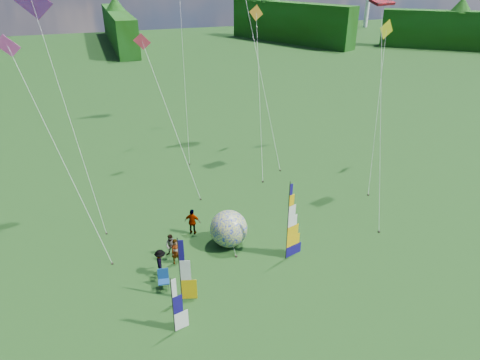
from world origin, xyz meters
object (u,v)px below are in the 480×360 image
object	(u,v)px
bol_inflatable	(229,229)
spectator_c	(161,263)
side_banner_left	(180,271)
kite_whale	(256,43)
spectator_d	(193,222)
camp_chair	(164,280)
feather_banner_main	(288,223)
side_banner_far	(173,307)
spectator_a	(176,251)
spectator_b	(171,245)

from	to	relation	value
bol_inflatable	spectator_c	world-z (taller)	bol_inflatable
side_banner_left	kite_whale	distance (m)	23.53
spectator_d	camp_chair	bearing A→B (deg)	88.59
side_banner_left	feather_banner_main	bearing A→B (deg)	27.76
bol_inflatable	side_banner_left	bearing A→B (deg)	-135.22
bol_inflatable	spectator_c	xyz separation A→B (m)	(-4.66, -1.55, -0.35)
feather_banner_main	bol_inflatable	world-z (taller)	feather_banner_main
side_banner_far	spectator_d	distance (m)	8.67
spectator_d	side_banner_far	bearing A→B (deg)	99.46
bol_inflatable	camp_chair	world-z (taller)	bol_inflatable
feather_banner_main	kite_whale	world-z (taller)	kite_whale
spectator_a	spectator_d	bearing A→B (deg)	48.06
spectator_b	spectator_a	bearing A→B (deg)	-48.89
spectator_d	camp_chair	xyz separation A→B (m)	(-2.86, -4.79, -0.36)
spectator_c	kite_whale	xyz separation A→B (m)	(12.26, 16.37, 9.18)
spectator_a	spectator_c	xyz separation A→B (m)	(-1.07, -0.78, 0.01)
spectator_b	spectator_d	world-z (taller)	spectator_d
side_banner_far	spectator_d	size ratio (longest dim) A/B	1.75
spectator_c	camp_chair	world-z (taller)	spectator_c
kite_whale	side_banner_left	bearing A→B (deg)	-133.77
kite_whale	spectator_c	bearing A→B (deg)	-138.92
side_banner_left	spectator_d	size ratio (longest dim) A/B	2.08
side_banner_left	spectator_c	world-z (taller)	side_banner_left
spectator_a	bol_inflatable	bearing A→B (deg)	1.87
side_banner_far	camp_chair	bearing A→B (deg)	75.64
feather_banner_main	spectator_c	size ratio (longest dim) A/B	3.03
feather_banner_main	spectator_a	bearing A→B (deg)	148.65
spectator_a	spectator_d	xyz separation A→B (m)	(1.70, 2.76, 0.09)
camp_chair	spectator_c	bearing A→B (deg)	94.16
camp_chair	side_banner_far	bearing A→B (deg)	-83.52
camp_chair	side_banner_left	bearing A→B (deg)	-49.65
bol_inflatable	spectator_d	xyz separation A→B (m)	(-1.89, 1.99, -0.27)
spectator_c	camp_chair	xyz separation A→B (m)	(-0.08, -1.25, -0.28)
bol_inflatable	camp_chair	bearing A→B (deg)	-149.47
spectator_b	side_banner_far	bearing A→B (deg)	-68.79
side_banner_far	spectator_a	size ratio (longest dim) A/B	1.93
camp_chair	kite_whale	bearing A→B (deg)	63.03
spectator_c	camp_chair	bearing A→B (deg)	179.46
feather_banner_main	side_banner_left	xyz separation A→B (m)	(-6.86, -1.39, -0.64)
feather_banner_main	spectator_c	world-z (taller)	feather_banner_main
feather_banner_main	bol_inflatable	xyz separation A→B (m)	(-2.85, 2.58, -1.37)
feather_banner_main	spectator_c	bearing A→B (deg)	156.51
side_banner_far	bol_inflatable	size ratio (longest dim) A/B	1.35
side_banner_far	spectator_d	xyz separation A→B (m)	(2.95, 8.12, -0.69)
spectator_a	spectator_d	size ratio (longest dim) A/B	0.90
side_banner_far	kite_whale	size ratio (longest dim) A/B	0.16
side_banner_far	spectator_b	xyz separation A→B (m)	(1.11, 6.17, -0.85)
feather_banner_main	side_banner_far	world-z (taller)	feather_banner_main
spectator_b	spectator_d	bearing A→B (deg)	78.08
side_banner_far	spectator_a	distance (m)	5.56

